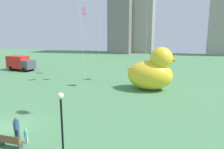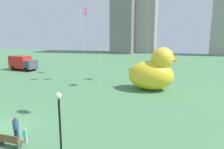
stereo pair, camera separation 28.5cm
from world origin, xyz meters
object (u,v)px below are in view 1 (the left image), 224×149
at_px(person_child, 26,135).
at_px(kite_pink, 84,11).
at_px(park_bench, 10,141).
at_px(giant_inflatable_duck, 152,72).
at_px(person_adult, 16,128).
at_px(lamppost, 61,114).
at_px(box_truck, 20,63).

xyz_separation_m(person_child, kite_pink, (-6.84, 23.00, 10.40)).
height_order(park_bench, giant_inflatable_duck, giant_inflatable_duck).
height_order(giant_inflatable_duck, kite_pink, kite_pink).
bearing_deg(park_bench, person_adult, 109.16).
relative_size(person_child, giant_inflatable_duck, 0.15).
xyz_separation_m(person_adult, lamppost, (4.34, -1.05, 1.97)).
relative_size(box_truck, kite_pink, 0.51).
bearing_deg(lamppost, giant_inflatable_duck, 82.22).
bearing_deg(kite_pink, person_child, -73.45).
bearing_deg(kite_pink, park_bench, -75.21).
height_order(person_child, lamppost, lamppost).
bearing_deg(box_truck, person_child, -47.18).
relative_size(person_child, lamppost, 0.25).
height_order(person_adult, lamppost, lamppost).
xyz_separation_m(giant_inflatable_duck, lamppost, (-2.40, -17.56, 0.50)).
bearing_deg(kite_pink, person_adult, -75.40).
bearing_deg(box_truck, giant_inflatable_duck, -12.74).
relative_size(lamppost, kite_pink, 0.35).
xyz_separation_m(giant_inflatable_duck, box_truck, (-26.91, 6.09, -0.95)).
bearing_deg(kite_pink, lamppost, -66.72).
bearing_deg(giant_inflatable_duck, lamppost, -97.78).
xyz_separation_m(park_bench, lamppost, (4.00, -0.09, 2.42)).
height_order(park_bench, lamppost, lamppost).
xyz_separation_m(person_adult, giant_inflatable_duck, (6.74, 16.51, 1.47)).
bearing_deg(person_adult, park_bench, -70.84).
height_order(lamppost, box_truck, lamppost).
bearing_deg(person_child, lamppost, -15.16).
xyz_separation_m(giant_inflatable_duck, kite_pink, (-12.70, 6.38, 8.57)).
relative_size(park_bench, box_truck, 0.27).
distance_m(person_child, kite_pink, 26.15).
distance_m(person_adult, kite_pink, 25.70).
height_order(park_bench, kite_pink, kite_pink).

